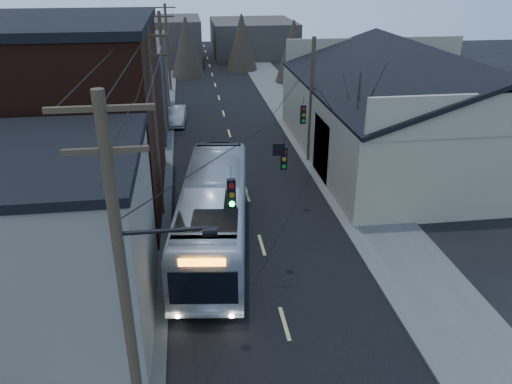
% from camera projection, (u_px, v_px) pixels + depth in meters
% --- Properties ---
extents(road_surface, '(9.00, 110.00, 0.02)m').
position_uv_depth(road_surface, '(232.00, 141.00, 39.18)').
color(road_surface, black).
rests_on(road_surface, ground).
extents(sidewalk_left, '(4.00, 110.00, 0.12)m').
position_uv_depth(sidewalk_left, '(147.00, 144.00, 38.35)').
color(sidewalk_left, '#474744').
rests_on(sidewalk_left, ground).
extents(sidewalk_right, '(4.00, 110.00, 0.12)m').
position_uv_depth(sidewalk_right, '(312.00, 137.00, 39.97)').
color(sidewalk_right, '#474744').
rests_on(sidewalk_right, ground).
extents(building_clapboard, '(8.00, 8.00, 7.00)m').
position_uv_depth(building_clapboard, '(33.00, 250.00, 17.70)').
color(building_clapboard, '#6B6659').
rests_on(building_clapboard, ground).
extents(building_brick, '(10.00, 12.00, 10.00)m').
position_uv_depth(building_brick, '(62.00, 121.00, 26.84)').
color(building_brick, black).
rests_on(building_brick, ground).
extents(building_left_far, '(9.00, 14.00, 7.00)m').
position_uv_depth(building_left_far, '(112.00, 84.00, 41.93)').
color(building_left_far, '#352F2A').
rests_on(building_left_far, ground).
extents(warehouse, '(16.16, 20.60, 7.73)m').
position_uv_depth(warehouse, '(421.00, 120.00, 35.19)').
color(warehouse, gray).
rests_on(warehouse, ground).
extents(building_far_left, '(10.00, 12.00, 6.00)m').
position_uv_depth(building_far_left, '(164.00, 41.00, 68.66)').
color(building_far_left, '#352F2A').
rests_on(building_far_left, ground).
extents(building_far_right, '(12.00, 14.00, 5.00)m').
position_uv_depth(building_far_right, '(253.00, 38.00, 75.00)').
color(building_far_right, '#352F2A').
rests_on(building_far_right, ground).
extents(bare_tree, '(0.40, 0.40, 7.20)m').
position_uv_depth(bare_tree, '(355.00, 133.00, 29.50)').
color(bare_tree, black).
rests_on(bare_tree, ground).
extents(utility_lines, '(11.24, 45.28, 10.50)m').
position_uv_depth(utility_lines, '(190.00, 99.00, 31.45)').
color(utility_lines, '#382B1E').
rests_on(utility_lines, ground).
extents(bus, '(4.54, 13.01, 3.55)m').
position_uv_depth(bus, '(214.00, 212.00, 24.15)').
color(bus, silver).
rests_on(bus, ground).
extents(parked_car, '(1.84, 4.54, 1.46)m').
position_uv_depth(parked_car, '(176.00, 115.00, 43.21)').
color(parked_car, '#94959B').
rests_on(parked_car, ground).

